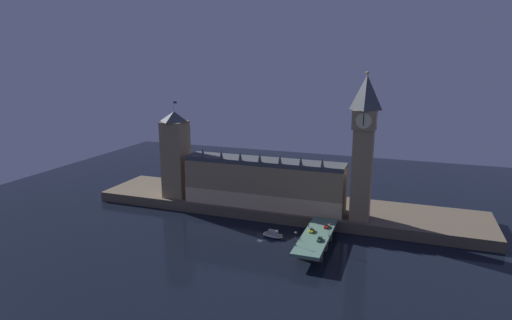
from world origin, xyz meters
The scene contains 14 objects.
ground_plane centered at (0.00, 0.00, 0.00)m, with size 400.00×400.00×0.00m, color black.
embankment centered at (0.00, 39.00, 2.81)m, with size 220.00×42.00×5.61m.
parliament_hall centered at (-7.92, 28.44, 18.79)m, with size 88.89×16.24×31.71m.
clock_tower centered at (44.62, 26.24, 44.69)m, with size 11.70×11.81×73.83m.
victoria_tower centered at (-62.25, 28.04, 30.95)m, with size 13.33×13.33×56.48m.
bridge centered at (28.98, -5.00, 4.72)m, with size 12.38×46.00×6.81m.
car_northbound_lead centered at (26.26, -2.36, 7.51)m, with size 1.91×4.39×1.50m.
car_southbound_lead centered at (31.71, -10.85, 7.49)m, with size 1.84×4.57×1.45m.
car_southbound_trail centered at (31.71, 5.44, 7.52)m, with size 1.99×4.58×1.51m.
pedestrian_near_rail centered at (23.54, -13.83, 7.72)m, with size 0.38×0.38×1.73m.
pedestrian_far_rail centered at (23.54, 2.96, 7.76)m, with size 0.38×0.38×1.80m.
street_lamp_near centered at (23.14, -19.72, 10.86)m, with size 1.34×0.60×6.47m.
street_lamp_mid centered at (34.83, -5.00, 10.60)m, with size 1.34×0.60×6.05m.
boat_upstream centered at (6.57, 0.39, 1.38)m, with size 10.66×4.77×3.77m.
Camera 1 is at (65.09, -185.67, 83.91)m, focal length 30.00 mm.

